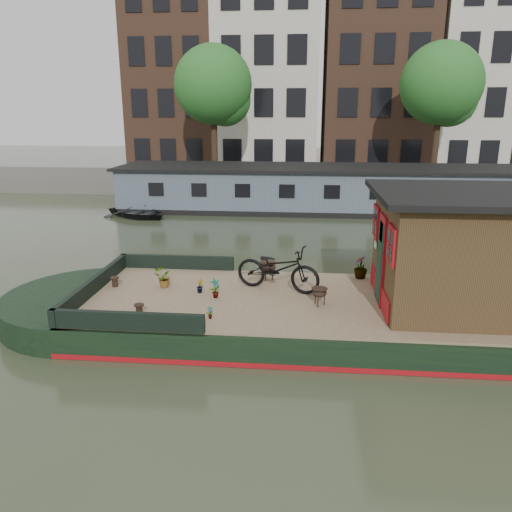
# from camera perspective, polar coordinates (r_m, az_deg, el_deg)

# --- Properties ---
(ground) EXTENTS (120.00, 120.00, 0.00)m
(ground) POSITION_cam_1_polar(r_m,az_deg,el_deg) (11.33, 11.43, -8.13)
(ground) COLOR #2A311F
(ground) RESTS_ON ground
(houseboat_hull) EXTENTS (14.01, 4.02, 0.60)m
(houseboat_hull) POSITION_cam_1_polar(r_m,az_deg,el_deg) (11.15, 4.64, -6.71)
(houseboat_hull) COLOR black
(houseboat_hull) RESTS_ON ground
(houseboat_deck) EXTENTS (11.80, 3.80, 0.05)m
(houseboat_deck) POSITION_cam_1_polar(r_m,az_deg,el_deg) (11.09, 11.61, -5.18)
(houseboat_deck) COLOR #917C59
(houseboat_deck) RESTS_ON houseboat_hull
(bow_bulwark) EXTENTS (3.00, 4.00, 0.35)m
(bow_bulwark) POSITION_cam_1_polar(r_m,az_deg,el_deg) (11.60, -14.10, -3.33)
(bow_bulwark) COLOR black
(bow_bulwark) RESTS_ON houseboat_deck
(cabin) EXTENTS (4.00, 3.50, 2.42)m
(cabin) POSITION_cam_1_polar(r_m,az_deg,el_deg) (11.17, 23.19, 0.74)
(cabin) COLOR black
(cabin) RESTS_ON houseboat_deck
(bicycle) EXTENTS (2.10, 1.25, 1.04)m
(bicycle) POSITION_cam_1_polar(r_m,az_deg,el_deg) (11.36, 2.52, -1.41)
(bicycle) COLOR black
(bicycle) RESTS_ON houseboat_deck
(potted_plant_a) EXTENTS (0.28, 0.28, 0.45)m
(potted_plant_a) POSITION_cam_1_polar(r_m,az_deg,el_deg) (11.00, -4.70, -3.69)
(potted_plant_a) COLOR maroon
(potted_plant_a) RESTS_ON houseboat_deck
(potted_plant_b) EXTENTS (0.16, 0.19, 0.31)m
(potted_plant_b) POSITION_cam_1_polar(r_m,az_deg,el_deg) (11.38, -6.46, -3.42)
(potted_plant_b) COLOR brown
(potted_plant_b) RESTS_ON houseboat_deck
(potted_plant_c) EXTENTS (0.52, 0.50, 0.44)m
(potted_plant_c) POSITION_cam_1_polar(r_m,az_deg,el_deg) (11.81, -10.53, -2.52)
(potted_plant_c) COLOR #96362B
(potted_plant_c) RESTS_ON houseboat_deck
(potted_plant_d) EXTENTS (0.33, 0.33, 0.57)m
(potted_plant_d) POSITION_cam_1_polar(r_m,az_deg,el_deg) (12.51, 11.88, -1.22)
(potted_plant_d) COLOR maroon
(potted_plant_d) RESTS_ON houseboat_deck
(potted_plant_e) EXTENTS (0.17, 0.16, 0.26)m
(potted_plant_e) POSITION_cam_1_polar(r_m,az_deg,el_deg) (9.96, -5.29, -6.44)
(potted_plant_e) COLOR #9B422D
(potted_plant_e) RESTS_ON houseboat_deck
(brazier_front) EXTENTS (0.38, 0.38, 0.39)m
(brazier_front) POSITION_cam_1_polar(r_m,az_deg,el_deg) (10.64, 7.25, -4.64)
(brazier_front) COLOR black
(brazier_front) RESTS_ON houseboat_deck
(brazier_rear) EXTENTS (0.44, 0.44, 0.45)m
(brazier_rear) POSITION_cam_1_polar(r_m,az_deg,el_deg) (12.12, 1.30, -1.73)
(brazier_rear) COLOR black
(brazier_rear) RESTS_ON houseboat_deck
(bollard_port) EXTENTS (0.20, 0.20, 0.23)m
(bollard_port) POSITION_cam_1_polar(r_m,az_deg,el_deg) (12.16, -15.83, -2.86)
(bollard_port) COLOR black
(bollard_port) RESTS_ON houseboat_deck
(bollard_stbd) EXTENTS (0.20, 0.20, 0.23)m
(bollard_stbd) POSITION_cam_1_polar(r_m,az_deg,el_deg) (10.37, -13.21, -5.98)
(bollard_stbd) COLOR black
(bollard_stbd) RESTS_ON houseboat_deck
(dinghy) EXTENTS (3.95, 3.64, 0.67)m
(dinghy) POSITION_cam_1_polar(r_m,az_deg,el_deg) (23.43, -13.32, 5.19)
(dinghy) COLOR black
(dinghy) RESTS_ON ground
(far_houseboat) EXTENTS (20.40, 4.40, 2.11)m
(far_houseboat) POSITION_cam_1_polar(r_m,az_deg,el_deg) (24.58, 8.42, 7.45)
(far_houseboat) COLOR #4D5867
(far_houseboat) RESTS_ON ground
(quay) EXTENTS (60.00, 6.00, 0.90)m
(quay) POSITION_cam_1_polar(r_m,az_deg,el_deg) (31.09, 7.84, 8.28)
(quay) COLOR #47443F
(quay) RESTS_ON ground
(townhouse_row) EXTENTS (27.25, 8.00, 16.50)m
(townhouse_row) POSITION_cam_1_polar(r_m,az_deg,el_deg) (37.96, 8.15, 20.93)
(townhouse_row) COLOR brown
(townhouse_row) RESTS_ON ground
(tree_left) EXTENTS (4.40, 4.40, 7.40)m
(tree_left) POSITION_cam_1_polar(r_m,az_deg,el_deg) (29.83, -4.60, 18.54)
(tree_left) COLOR #332316
(tree_left) RESTS_ON quay
(tree_right) EXTENTS (4.40, 4.40, 7.40)m
(tree_right) POSITION_cam_1_polar(r_m,az_deg,el_deg) (30.30, 20.62, 17.58)
(tree_right) COLOR #332316
(tree_right) RESTS_ON quay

